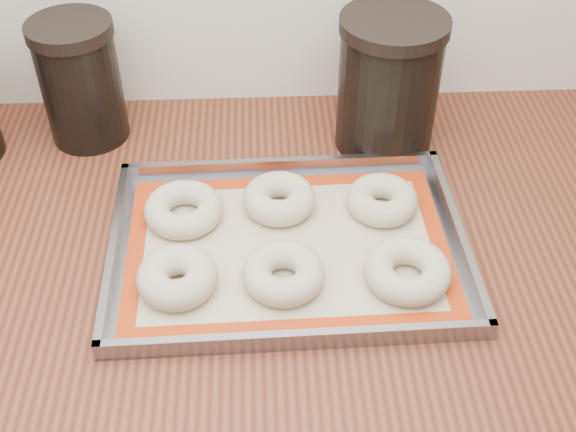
{
  "coord_description": "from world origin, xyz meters",
  "views": [
    {
      "loc": [
        0.01,
        0.96,
        1.57
      ],
      "look_at": [
        0.04,
        1.63,
        0.96
      ],
      "focal_mm": 45.0,
      "sensor_mm": 36.0,
      "label": 1
    }
  ],
  "objects_px": {
    "bagel_back_left": "(184,209)",
    "canister_mid": "(80,81)",
    "baking_tray": "(288,246)",
    "bagel_back_right": "(382,200)",
    "bagel_front_right": "(407,271)",
    "bagel_front_left": "(177,277)",
    "bagel_front_mid": "(283,273)",
    "canister_right": "(389,84)",
    "bagel_back_mid": "(279,199)"
  },
  "relations": [
    {
      "from": "bagel_back_left",
      "to": "canister_mid",
      "type": "relative_size",
      "value": 0.56
    },
    {
      "from": "baking_tray",
      "to": "bagel_back_left",
      "type": "relative_size",
      "value": 4.37
    },
    {
      "from": "bagel_back_left",
      "to": "bagel_back_right",
      "type": "xyz_separation_m",
      "value": [
        0.27,
        0.01,
        0.0
      ]
    },
    {
      "from": "bagel_back_left",
      "to": "bagel_front_right",
      "type": "bearing_deg",
      "value": -24.37
    },
    {
      "from": "bagel_front_left",
      "to": "bagel_front_mid",
      "type": "relative_size",
      "value": 0.98
    },
    {
      "from": "bagel_back_right",
      "to": "canister_right",
      "type": "relative_size",
      "value": 0.47
    },
    {
      "from": "canister_mid",
      "to": "bagel_back_left",
      "type": "bearing_deg",
      "value": -53.03
    },
    {
      "from": "baking_tray",
      "to": "bagel_back_mid",
      "type": "distance_m",
      "value": 0.08
    },
    {
      "from": "bagel_back_left",
      "to": "canister_right",
      "type": "distance_m",
      "value": 0.35
    },
    {
      "from": "bagel_front_mid",
      "to": "bagel_back_mid",
      "type": "xyz_separation_m",
      "value": [
        -0.0,
        0.14,
        0.0
      ]
    },
    {
      "from": "baking_tray",
      "to": "bagel_back_mid",
      "type": "height_order",
      "value": "bagel_back_mid"
    },
    {
      "from": "baking_tray",
      "to": "bagel_front_left",
      "type": "xyz_separation_m",
      "value": [
        -0.14,
        -0.07,
        0.02
      ]
    },
    {
      "from": "bagel_front_left",
      "to": "bagel_back_left",
      "type": "bearing_deg",
      "value": 90.13
    },
    {
      "from": "bagel_front_right",
      "to": "bagel_back_right",
      "type": "xyz_separation_m",
      "value": [
        -0.01,
        0.13,
        -0.0
      ]
    },
    {
      "from": "bagel_back_right",
      "to": "canister_mid",
      "type": "bearing_deg",
      "value": 154.5
    },
    {
      "from": "canister_right",
      "to": "bagel_back_right",
      "type": "bearing_deg",
      "value": -98.94
    },
    {
      "from": "bagel_front_right",
      "to": "canister_mid",
      "type": "distance_m",
      "value": 0.56
    },
    {
      "from": "bagel_front_right",
      "to": "bagel_front_left",
      "type": "bearing_deg",
      "value": 179.81
    },
    {
      "from": "bagel_back_left",
      "to": "bagel_back_mid",
      "type": "distance_m",
      "value": 0.13
    },
    {
      "from": "bagel_front_left",
      "to": "canister_mid",
      "type": "xyz_separation_m",
      "value": [
        -0.16,
        0.34,
        0.07
      ]
    },
    {
      "from": "bagel_back_right",
      "to": "canister_mid",
      "type": "distance_m",
      "value": 0.48
    },
    {
      "from": "bagel_back_left",
      "to": "canister_mid",
      "type": "xyz_separation_m",
      "value": [
        -0.16,
        0.21,
        0.07
      ]
    },
    {
      "from": "bagel_front_mid",
      "to": "bagel_back_right",
      "type": "xyz_separation_m",
      "value": [
        0.14,
        0.13,
        -0.0
      ]
    },
    {
      "from": "canister_mid",
      "to": "canister_right",
      "type": "distance_m",
      "value": 0.46
    },
    {
      "from": "bagel_front_left",
      "to": "baking_tray",
      "type": "bearing_deg",
      "value": 25.35
    },
    {
      "from": "canister_mid",
      "to": "bagel_front_right",
      "type": "bearing_deg",
      "value": -37.52
    },
    {
      "from": "bagel_front_mid",
      "to": "bagel_back_left",
      "type": "distance_m",
      "value": 0.18
    },
    {
      "from": "bagel_front_mid",
      "to": "bagel_back_left",
      "type": "height_order",
      "value": "bagel_front_mid"
    },
    {
      "from": "bagel_front_left",
      "to": "canister_right",
      "type": "xyz_separation_m",
      "value": [
        0.3,
        0.3,
        0.08
      ]
    },
    {
      "from": "bagel_front_left",
      "to": "bagel_back_left",
      "type": "height_order",
      "value": "bagel_front_left"
    },
    {
      "from": "bagel_back_left",
      "to": "canister_mid",
      "type": "distance_m",
      "value": 0.28
    },
    {
      "from": "bagel_front_mid",
      "to": "canister_mid",
      "type": "xyz_separation_m",
      "value": [
        -0.29,
        0.34,
        0.07
      ]
    },
    {
      "from": "bagel_back_right",
      "to": "baking_tray",
      "type": "bearing_deg",
      "value": -152.78
    },
    {
      "from": "bagel_front_mid",
      "to": "canister_mid",
      "type": "distance_m",
      "value": 0.45
    },
    {
      "from": "bagel_front_left",
      "to": "canister_mid",
      "type": "bearing_deg",
      "value": 115.21
    },
    {
      "from": "bagel_front_right",
      "to": "bagel_back_left",
      "type": "bearing_deg",
      "value": 155.63
    },
    {
      "from": "bagel_back_right",
      "to": "bagel_back_mid",
      "type": "bearing_deg",
      "value": 176.46
    },
    {
      "from": "bagel_back_mid",
      "to": "baking_tray",
      "type": "bearing_deg",
      "value": -83.67
    },
    {
      "from": "bagel_front_left",
      "to": "canister_mid",
      "type": "height_order",
      "value": "canister_mid"
    },
    {
      "from": "bagel_front_left",
      "to": "bagel_back_mid",
      "type": "bearing_deg",
      "value": 47.62
    },
    {
      "from": "bagel_back_left",
      "to": "canister_mid",
      "type": "bearing_deg",
      "value": 126.97
    },
    {
      "from": "canister_right",
      "to": "baking_tray",
      "type": "bearing_deg",
      "value": -124.26
    },
    {
      "from": "baking_tray",
      "to": "canister_mid",
      "type": "height_order",
      "value": "canister_mid"
    },
    {
      "from": "bagel_back_left",
      "to": "bagel_back_right",
      "type": "bearing_deg",
      "value": 1.33
    },
    {
      "from": "bagel_front_mid",
      "to": "canister_right",
      "type": "bearing_deg",
      "value": 60.6
    },
    {
      "from": "bagel_front_left",
      "to": "bagel_back_mid",
      "type": "xyz_separation_m",
      "value": [
        0.13,
        0.14,
        -0.0
      ]
    },
    {
      "from": "canister_mid",
      "to": "canister_right",
      "type": "relative_size",
      "value": 0.92
    },
    {
      "from": "canister_mid",
      "to": "baking_tray",
      "type": "bearing_deg",
      "value": -42.53
    },
    {
      "from": "canister_right",
      "to": "canister_mid",
      "type": "bearing_deg",
      "value": 174.85
    },
    {
      "from": "canister_mid",
      "to": "canister_right",
      "type": "bearing_deg",
      "value": -5.15
    }
  ]
}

